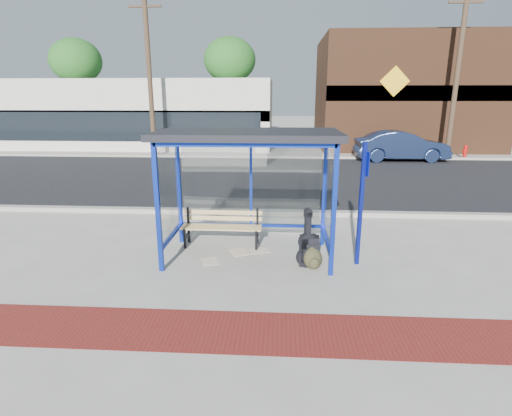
# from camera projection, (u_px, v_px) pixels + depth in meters

# --- Properties ---
(ground) EXTENTS (120.00, 120.00, 0.00)m
(ground) POSITION_uv_depth(u_px,v_px,m) (248.00, 256.00, 7.80)
(ground) COLOR #B2ADA0
(ground) RESTS_ON ground
(brick_paver_strip) EXTENTS (60.00, 1.00, 0.01)m
(brick_paver_strip) POSITION_uv_depth(u_px,v_px,m) (233.00, 331.00, 5.30)
(brick_paver_strip) COLOR maroon
(brick_paver_strip) RESTS_ON ground
(curb_near) EXTENTS (60.00, 0.25, 0.12)m
(curb_near) POSITION_uv_depth(u_px,v_px,m) (257.00, 212.00, 10.57)
(curb_near) COLOR gray
(curb_near) RESTS_ON ground
(street_asphalt) EXTENTS (60.00, 10.00, 0.00)m
(street_asphalt) POSITION_uv_depth(u_px,v_px,m) (265.00, 177.00, 15.49)
(street_asphalt) COLOR black
(street_asphalt) RESTS_ON ground
(curb_far) EXTENTS (60.00, 0.25, 0.12)m
(curb_far) POSITION_uv_depth(u_px,v_px,m) (268.00, 157.00, 20.38)
(curb_far) COLOR gray
(curb_far) RESTS_ON ground
(far_sidewalk) EXTENTS (60.00, 4.00, 0.01)m
(far_sidewalk) POSITION_uv_depth(u_px,v_px,m) (269.00, 153.00, 22.22)
(far_sidewalk) COLOR #B2ADA0
(far_sidewalk) RESTS_ON ground
(bus_shelter) EXTENTS (3.30, 1.80, 2.42)m
(bus_shelter) POSITION_uv_depth(u_px,v_px,m) (248.00, 150.00, 7.31)
(bus_shelter) COLOR #0E27A0
(bus_shelter) RESTS_ON ground
(storefront_white) EXTENTS (18.00, 6.04, 4.00)m
(storefront_white) POSITION_uv_depth(u_px,v_px,m) (128.00, 114.00, 25.08)
(storefront_white) COLOR silver
(storefront_white) RESTS_ON ground
(storefront_brown) EXTENTS (10.00, 7.08, 6.40)m
(storefront_brown) POSITION_uv_depth(u_px,v_px,m) (403.00, 94.00, 24.26)
(storefront_brown) COLOR #59331E
(storefront_brown) RESTS_ON ground
(tree_left) EXTENTS (3.60, 3.60, 7.03)m
(tree_left) POSITION_uv_depth(u_px,v_px,m) (76.00, 61.00, 28.30)
(tree_left) COLOR #4C3826
(tree_left) RESTS_ON ground
(tree_mid) EXTENTS (3.60, 3.60, 7.03)m
(tree_mid) POSITION_uv_depth(u_px,v_px,m) (230.00, 61.00, 27.67)
(tree_mid) COLOR #4C3826
(tree_mid) RESTS_ON ground
(tree_right) EXTENTS (3.60, 3.60, 7.03)m
(tree_right) POSITION_uv_depth(u_px,v_px,m) (459.00, 59.00, 26.77)
(tree_right) COLOR #4C3826
(tree_right) RESTS_ON ground
(utility_pole_west) EXTENTS (1.60, 0.24, 8.00)m
(utility_pole_west) POSITION_uv_depth(u_px,v_px,m) (149.00, 74.00, 19.93)
(utility_pole_west) COLOR #4C3826
(utility_pole_west) RESTS_ON ground
(utility_pole_east) EXTENTS (1.60, 0.24, 8.00)m
(utility_pole_east) POSITION_uv_depth(u_px,v_px,m) (457.00, 73.00, 19.06)
(utility_pole_east) COLOR #4C3826
(utility_pole_east) RESTS_ON ground
(bench) EXTENTS (1.66, 0.42, 0.78)m
(bench) POSITION_uv_depth(u_px,v_px,m) (222.00, 225.00, 8.28)
(bench) COLOR black
(bench) RESTS_ON ground
(guitar_bag) EXTENTS (0.39, 0.24, 1.04)m
(guitar_bag) POSITION_uv_depth(u_px,v_px,m) (307.00, 247.00, 7.22)
(guitar_bag) COLOR black
(guitar_bag) RESTS_ON ground
(suitcase) EXTENTS (0.36, 0.24, 0.62)m
(suitcase) POSITION_uv_depth(u_px,v_px,m) (309.00, 251.00, 7.30)
(suitcase) COLOR black
(suitcase) RESTS_ON ground
(backpack) EXTENTS (0.38, 0.36, 0.41)m
(backpack) POSITION_uv_depth(u_px,v_px,m) (313.00, 259.00, 7.19)
(backpack) COLOR #2D2C19
(backpack) RESTS_ON ground
(sign_post) EXTENTS (0.11, 0.28, 2.26)m
(sign_post) POSITION_uv_depth(u_px,v_px,m) (362.00, 198.00, 7.11)
(sign_post) COLOR navy
(sign_post) RESTS_ON ground
(newspaper_a) EXTENTS (0.47, 0.51, 0.01)m
(newspaper_a) POSITION_uv_depth(u_px,v_px,m) (239.00, 252.00, 8.00)
(newspaper_a) COLOR white
(newspaper_a) RESTS_ON ground
(newspaper_b) EXTENTS (0.42, 0.47, 0.01)m
(newspaper_b) POSITION_uv_depth(u_px,v_px,m) (210.00, 261.00, 7.56)
(newspaper_b) COLOR white
(newspaper_b) RESTS_ON ground
(newspaper_c) EXTENTS (0.47, 0.42, 0.01)m
(newspaper_c) POSITION_uv_depth(u_px,v_px,m) (259.00, 250.00, 8.09)
(newspaper_c) COLOR white
(newspaper_c) RESTS_ON ground
(parked_car) EXTENTS (4.41, 1.67, 1.44)m
(parked_car) POSITION_uv_depth(u_px,v_px,m) (401.00, 146.00, 19.34)
(parked_car) COLOR #16223F
(parked_car) RESTS_ON ground
(fire_hydrant) EXTENTS (0.31, 0.20, 0.68)m
(fire_hydrant) POSITION_uv_depth(u_px,v_px,m) (465.00, 151.00, 20.16)
(fire_hydrant) COLOR red
(fire_hydrant) RESTS_ON ground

